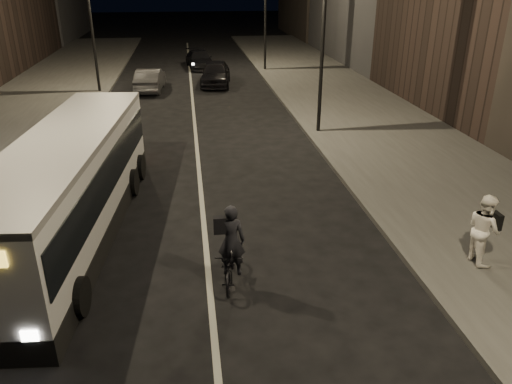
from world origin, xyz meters
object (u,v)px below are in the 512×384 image
object	(u,v)px
car_near	(215,73)
pedestrian_woman	(484,229)
car_mid	(150,80)
streetlight_left_far	(93,0)
car_far	(200,60)
city_bus	(70,183)
cyclist_on_bicycle	(231,257)
streetlight_right_mid	(318,11)

from	to	relation	value
car_near	pedestrian_woman	bearing A→B (deg)	-70.74
car_mid	streetlight_left_far	bearing A→B (deg)	9.90
streetlight_left_far	car_far	world-z (taller)	streetlight_left_far
car_mid	car_far	bearing A→B (deg)	-108.93
city_bus	cyclist_on_bicycle	bearing A→B (deg)	-31.33
streetlight_right_mid	pedestrian_woman	distance (m)	12.42
cyclist_on_bicycle	car_mid	xyz separation A→B (m)	(-3.07, 21.71, -0.02)
cyclist_on_bicycle	car_near	distance (m)	22.87
cyclist_on_bicycle	city_bus	bearing A→B (deg)	153.16
city_bus	car_near	world-z (taller)	city_bus
cyclist_on_bicycle	car_near	size ratio (longest dim) A/B	0.46
car_mid	car_far	distance (m)	8.36
cyclist_on_bicycle	car_far	xyz separation A→B (m)	(0.26, 29.38, -0.06)
streetlight_left_far	city_bus	xyz separation A→B (m)	(1.73, -18.38, -3.80)
pedestrian_woman	city_bus	bearing A→B (deg)	70.68
streetlight_right_mid	car_near	size ratio (longest dim) A/B	1.77
car_near	car_far	size ratio (longest dim) A/B	1.03
streetlight_right_mid	car_near	xyz separation A→B (m)	(-3.72, 11.40, -4.58)
car_near	streetlight_right_mid	bearing A→B (deg)	-65.31
city_bus	pedestrian_woman	bearing A→B (deg)	-11.86
city_bus	car_mid	bearing A→B (deg)	91.93
car_far	streetlight_right_mid	bearing A→B (deg)	-82.29
city_bus	car_far	distance (m)	26.69
cyclist_on_bicycle	car_far	bearing A→B (deg)	99.19
streetlight_right_mid	car_mid	size ratio (longest dim) A/B	1.93
streetlight_right_mid	city_bus	xyz separation A→B (m)	(-8.93, -8.38, -3.80)
car_far	pedestrian_woman	bearing A→B (deg)	-85.04
car_near	car_mid	world-z (taller)	car_near
streetlight_left_far	pedestrian_woman	bearing A→B (deg)	-60.70
pedestrian_woman	car_near	size ratio (longest dim) A/B	0.40
pedestrian_woman	car_mid	distance (m)	23.73
car_far	city_bus	bearing A→B (deg)	-105.97
car_mid	car_far	size ratio (longest dim) A/B	0.94
streetlight_left_far	car_near	xyz separation A→B (m)	(6.94, 1.40, -4.58)
city_bus	car_near	xyz separation A→B (m)	(5.21, 19.78, -0.78)
city_bus	car_near	size ratio (longest dim) A/B	2.35
car_mid	cyclist_on_bicycle	bearing A→B (deg)	102.59
streetlight_left_far	pedestrian_woman	world-z (taller)	streetlight_left_far
city_bus	car_mid	size ratio (longest dim) A/B	2.57
streetlight_right_mid	pedestrian_woman	size ratio (longest dim) A/B	4.48
city_bus	car_far	world-z (taller)	city_bus
streetlight_left_far	car_near	world-z (taller)	streetlight_left_far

